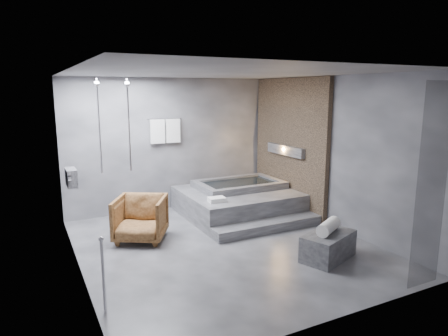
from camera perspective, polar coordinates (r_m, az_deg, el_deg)
room at (r=6.70m, az=2.08°, el=4.14°), size 5.00×5.04×2.82m
tub_deck at (r=8.34m, az=1.92°, el=-4.88°), size 2.20×2.00×0.50m
tub_step at (r=7.43m, az=6.35°, el=-8.26°), size 2.20×0.36×0.18m
concrete_bench at (r=6.40m, az=14.66°, el=-10.73°), size 1.01×0.77×0.40m
driftwood_chair at (r=7.02m, az=-11.84°, el=-7.07°), size 1.13×1.14×0.77m
rolled_towel at (r=6.32m, az=14.71°, el=-8.10°), size 0.58×0.44×0.20m
deck_towel at (r=7.44m, az=-1.05°, el=-4.53°), size 0.33×0.25×0.08m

